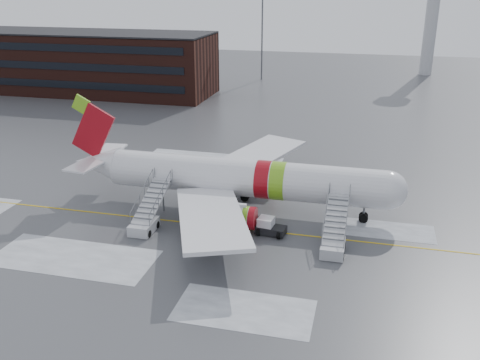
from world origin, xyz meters
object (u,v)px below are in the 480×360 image
(airliner, at_px, (236,178))
(airstair_aft, at_px, (147,218))
(pushback_tug, at_px, (269,227))
(airstair_fwd, at_px, (334,238))

(airliner, distance_m, airstair_aft, 9.91)
(airstair_aft, distance_m, pushback_tug, 11.66)
(airliner, height_order, pushback_tug, airliner)
(airstair_fwd, height_order, airstair_aft, same)
(airliner, height_order, airstair_aft, airliner)
(pushback_tug, bearing_deg, airliner, 132.49)
(airstair_fwd, bearing_deg, pushback_tug, 164.80)
(airliner, bearing_deg, airstair_aft, -137.23)
(airstair_aft, bearing_deg, airstair_fwd, 0.00)
(pushback_tug, bearing_deg, airstair_fwd, -15.20)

